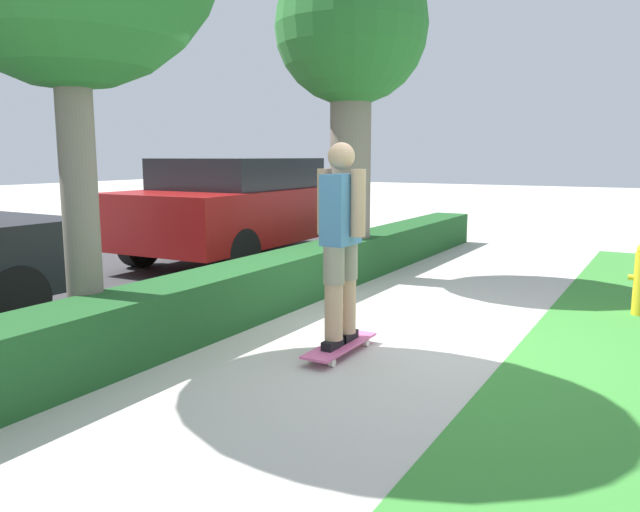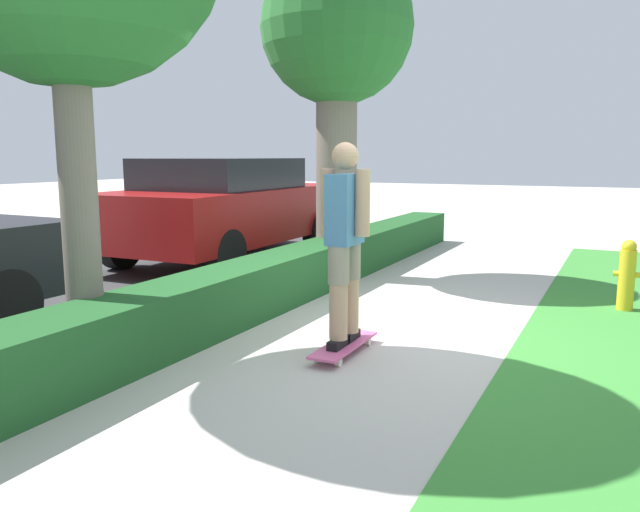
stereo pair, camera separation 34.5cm
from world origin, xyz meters
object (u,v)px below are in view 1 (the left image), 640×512
at_px(skateboard, 340,346).
at_px(parked_car_middle, 244,206).
at_px(tree_mid, 351,41).
at_px(skater_person, 341,239).

bearing_deg(skateboard, parked_car_middle, 45.79).
xyz_separation_m(tree_mid, parked_car_middle, (0.46, 2.10, -2.21)).
height_order(skateboard, parked_car_middle, parked_car_middle).
relative_size(skateboard, skater_person, 0.55).
bearing_deg(parked_car_middle, skater_person, -135.44).
distance_m(skater_person, tree_mid, 3.94).
height_order(skateboard, tree_mid, tree_mid).
relative_size(skater_person, tree_mid, 0.39).
height_order(skater_person, parked_car_middle, skater_person).
bearing_deg(skater_person, skateboard, -14.04).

